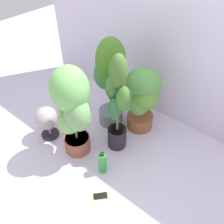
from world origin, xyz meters
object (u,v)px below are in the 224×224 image
Objects in this scene: potted_plant_front_left at (72,106)px; potted_plant_back_left at (109,76)px; nutrient_bottle at (102,163)px; potted_plant_back_center at (142,96)px; cell_phone at (100,196)px; potted_plant_center at (117,103)px; floor_fan at (47,119)px.

potted_plant_back_left is (-0.03, 0.53, 0.02)m from potted_plant_front_left.
potted_plant_back_center is at bearing 95.87° from nutrient_bottle.
potted_plant_front_left is 1.31× the size of potted_plant_back_center.
cell_phone is (0.22, -0.89, -0.41)m from potted_plant_back_center.
potted_plant_back_center is (0.28, 0.65, -0.15)m from potted_plant_front_left.
potted_plant_back_left is 0.38m from potted_plant_center.
potted_plant_back_left is 0.82m from nutrient_bottle.
potted_plant_center is at bearing -39.86° from potted_plant_back_left.
potted_plant_back_center is at bearing 66.79° from potted_plant_front_left.
potted_plant_front_left is 0.72m from potted_plant_back_center.
potted_plant_back_center is at bearing 150.19° from floor_fan.
nutrient_bottle is at bearing 168.80° from cell_phone.
potted_plant_center is 6.54× the size of cell_phone.
potted_plant_front_left is 0.50m from floor_fan.
nutrient_bottle is (0.71, 0.02, -0.11)m from floor_fan.
potted_plant_center is at bearing 105.85° from nutrient_bottle.
potted_plant_front_left reaches higher than cell_phone.
potted_plant_front_left is 0.92× the size of potted_plant_center.
nutrient_bottle is at bearing -74.15° from potted_plant_center.
potted_plant_back_left is 2.72× the size of floor_fan.
potted_plant_back_left reaches higher than floor_fan.
floor_fan is at bearing -178.77° from nutrient_bottle.
potted_plant_back_center is (0.31, 0.12, -0.17)m from potted_plant_back_left.
potted_plant_back_left is 0.75m from floor_fan.
floor_fan is (-0.34, -0.57, -0.35)m from potted_plant_back_left.
floor_fan is at bearing -120.35° from potted_plant_back_left.
potted_plant_front_left reaches higher than nutrient_bottle.
cell_phone is at bearing -75.95° from potted_plant_back_center.
potted_plant_back_left is 1.09m from cell_phone.
potted_plant_back_left is at bearing 124.06° from nutrient_bottle.
potted_plant_back_center is 0.97m from floor_fan.
potted_plant_back_center is 1.95× the size of floor_fan.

